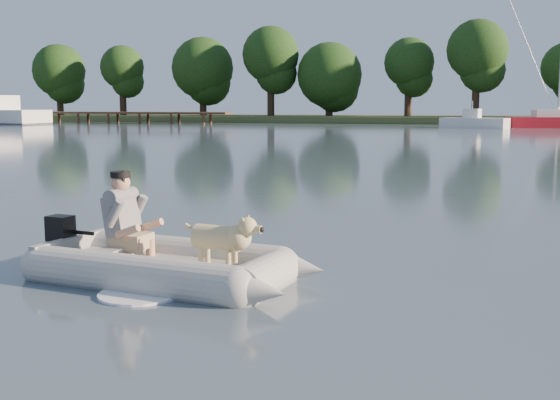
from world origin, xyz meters
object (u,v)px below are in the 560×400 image
(man, at_px, (123,213))
(motorboat, at_px, (475,115))
(dock, at_px, (133,118))
(dinghy, at_px, (168,233))
(dog, at_px, (218,242))
(cabin_cruiser, at_px, (2,110))

(man, relative_size, motorboat, 0.19)
(dock, xyz_separation_m, dinghy, (25.34, -51.40, -0.02))
(dock, relative_size, dog, 22.48)
(cabin_cruiser, bearing_deg, dock, 38.14)
(dinghy, height_order, dog, dinghy)
(dinghy, relative_size, motorboat, 0.83)
(dog, bearing_deg, man, -180.00)
(dock, distance_m, dog, 57.60)
(dock, xyz_separation_m, cabin_cruiser, (-10.53, -4.03, 0.73))
(dinghy, distance_m, man, 0.62)
(dog, relative_size, cabin_cruiser, 0.08)
(dinghy, xyz_separation_m, man, (-0.58, 0.15, 0.17))
(dock, height_order, man, man)
(man, xyz_separation_m, cabin_cruiser, (-35.29, 47.23, 0.58))
(dinghy, distance_m, motorboat, 47.09)
(cabin_cruiser, relative_size, motorboat, 1.94)
(cabin_cruiser, bearing_deg, dog, -35.27)
(dock, height_order, cabin_cruiser, cabin_cruiser)
(dog, height_order, cabin_cruiser, cabin_cruiser)
(dinghy, xyz_separation_m, cabin_cruiser, (-35.87, 47.37, 0.75))
(cabin_cruiser, height_order, motorboat, cabin_cruiser)
(man, bearing_deg, dinghy, -4.24)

